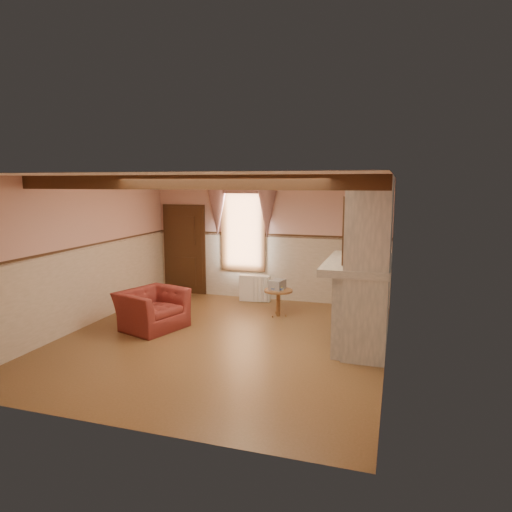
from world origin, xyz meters
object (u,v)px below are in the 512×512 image
(armchair, at_px, (152,309))
(radiator, at_px, (255,288))
(mantel_clock, at_px, (362,249))
(side_table, at_px, (278,303))
(oil_lamp, at_px, (362,247))
(bowl, at_px, (360,256))

(armchair, bearing_deg, radiator, -8.02)
(mantel_clock, bearing_deg, armchair, -165.51)
(side_table, xyz_separation_m, mantel_clock, (1.66, -0.51, 1.25))
(mantel_clock, relative_size, oil_lamp, 0.86)
(radiator, bearing_deg, bowl, -43.98)
(radiator, bearing_deg, armchair, -122.73)
(side_table, bearing_deg, bowl, -28.66)
(armchair, distance_m, mantel_clock, 3.99)
(armchair, relative_size, oil_lamp, 4.00)
(armchair, relative_size, bowl, 2.98)
(armchair, distance_m, radiator, 2.76)
(mantel_clock, bearing_deg, side_table, 162.84)
(bowl, bearing_deg, side_table, 151.34)
(side_table, height_order, oil_lamp, oil_lamp)
(radiator, distance_m, oil_lamp, 3.14)
(bowl, bearing_deg, mantel_clock, 90.00)
(side_table, xyz_separation_m, radiator, (-0.82, 1.00, 0.02))
(armchair, bearing_deg, side_table, -35.91)
(radiator, height_order, oil_lamp, oil_lamp)
(bowl, height_order, oil_lamp, oil_lamp)
(side_table, bearing_deg, radiator, 129.05)
(side_table, bearing_deg, armchair, -144.34)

